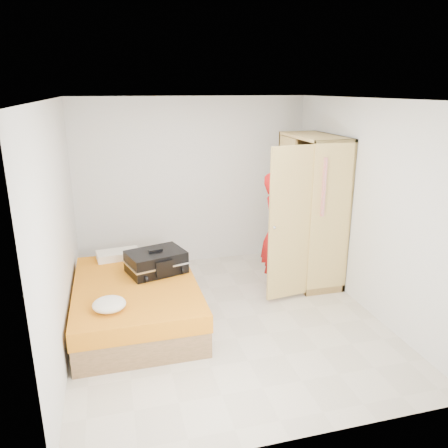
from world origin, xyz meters
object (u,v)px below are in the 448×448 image
object	(u,v)px
wardrobe	(309,214)
person	(276,233)
suitcase	(156,262)
round_cushion	(109,304)
bed	(137,301)

from	to	relation	value
wardrobe	person	xyz separation A→B (m)	(-0.57, -0.20, -0.17)
person	suitcase	distance (m)	1.67
wardrobe	suitcase	distance (m)	2.28
wardrobe	person	bearing A→B (deg)	-160.26
wardrobe	suitcase	bearing A→B (deg)	-171.20
wardrobe	round_cushion	size ratio (longest dim) A/B	6.07
person	round_cushion	bearing A→B (deg)	130.73
bed	suitcase	xyz separation A→B (m)	(0.28, 0.26, 0.38)
bed	wardrobe	xyz separation A→B (m)	(2.50, 0.60, 0.75)
bed	wardrobe	world-z (taller)	wardrobe
person	round_cushion	xyz separation A→B (m)	(-2.24, -1.01, -0.27)
wardrobe	round_cushion	distance (m)	3.09
person	round_cushion	distance (m)	2.47
bed	round_cushion	size ratio (longest dim) A/B	5.84
suitcase	person	bearing A→B (deg)	-11.54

